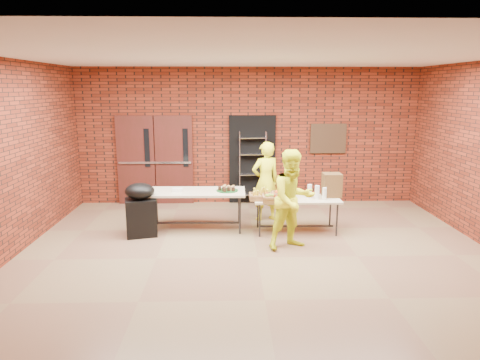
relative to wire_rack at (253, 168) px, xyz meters
name	(u,v)px	position (x,y,z in m)	size (l,w,h in m)	color
room	(258,161)	(-0.10, -3.32, 0.73)	(8.08, 7.08, 3.28)	#816046
double_doors	(155,160)	(-2.30, 0.12, 0.19)	(1.78, 0.12, 2.10)	#491715
dark_doorway	(252,160)	(0.00, 0.14, 0.18)	(1.10, 0.06, 2.10)	black
bronze_plaque	(328,139)	(1.80, 0.13, 0.68)	(0.85, 0.04, 0.70)	#392516
wire_rack	(253,168)	(0.00, 0.00, 0.00)	(0.63, 0.21, 1.73)	#B1B1B8
table_left	(196,194)	(-1.20, -1.84, -0.16)	(1.89, 0.81, 0.77)	#BAAC8E
table_right	(297,201)	(0.73, -2.05, -0.25)	(1.63, 0.69, 0.67)	#BAAC8E
basket_bananas	(261,196)	(0.03, -2.12, -0.14)	(0.43, 0.33, 0.13)	olive
basket_oranges	(283,195)	(0.46, -1.98, -0.14)	(0.41, 0.32, 0.13)	olive
basket_apples	(275,198)	(0.28, -2.26, -0.14)	(0.45, 0.35, 0.14)	olive
muffin_tray	(227,189)	(-0.60, -1.85, -0.05)	(0.42, 0.42, 0.10)	#13481B
napkin_box	(177,190)	(-1.56, -1.89, -0.06)	(0.19, 0.13, 0.06)	white
coffee_dispenser	(332,185)	(1.42, -1.93, 0.03)	(0.34, 0.31, 0.45)	brown
cup_stack_front	(317,192)	(1.10, -2.12, -0.07)	(0.09, 0.09, 0.26)	white
cup_stack_mid	(324,194)	(1.22, -2.18, -0.08)	(0.08, 0.08, 0.23)	white
cup_stack_back	(310,191)	(0.98, -2.00, -0.07)	(0.08, 0.08, 0.25)	white
covered_grill	(141,209)	(-2.22, -2.17, -0.36)	(0.65, 0.58, 1.01)	black
volunteer_woman	(265,181)	(0.20, -1.27, -0.04)	(0.60, 0.40, 1.65)	#EFF81B
volunteer_man	(293,200)	(0.52, -2.88, 0.00)	(0.84, 0.65, 1.72)	#EFF81B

